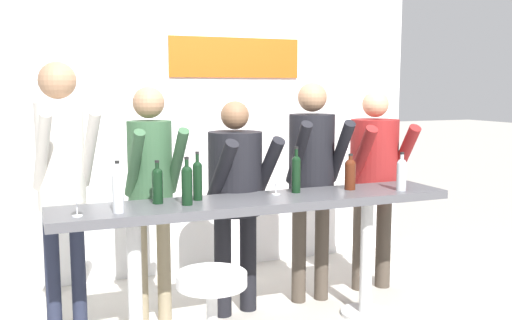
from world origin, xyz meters
The scene contains 17 objects.
back_wall centered at (0.00, 1.53, 1.44)m, with size 4.34×0.12×2.88m.
tasting_table centered at (0.00, 0.00, 0.80)m, with size 2.74×0.48×0.95m.
bar_stool centered at (-0.56, -0.69, 0.47)m, with size 0.40×0.40×0.71m.
person_far_left centered at (-1.24, 0.41, 1.18)m, with size 0.42×0.57×1.85m.
person_left centered at (-0.64, 0.45, 1.07)m, with size 0.39×0.52×1.70m.
person_center_left centered at (-0.03, 0.39, 0.97)m, with size 0.53×0.60×1.59m.
person_center centered at (0.60, 0.41, 1.07)m, with size 0.45×0.56×1.73m.
person_center_right centered at (1.21, 0.47, 1.02)m, with size 0.50×0.58×1.66m.
wine_bottle_0 centered at (-0.95, -0.11, 1.09)m, with size 0.07×0.07×0.31m.
wine_bottle_1 centered at (0.31, 0.09, 1.10)m, with size 0.06×0.06×0.33m.
wine_bottle_2 centered at (-0.41, 0.09, 1.09)m, with size 0.06×0.06×0.32m.
wine_bottle_3 centered at (1.05, -0.12, 1.08)m, with size 0.07×0.07×0.28m.
wine_bottle_4 centered at (-0.51, -0.04, 1.09)m, with size 0.07×0.07×0.31m.
wine_bottle_5 centered at (-0.68, 0.08, 1.08)m, with size 0.07×0.07×0.28m.
wine_bottle_6 centered at (0.73, 0.05, 1.07)m, with size 0.08×0.08×0.26m.
wine_glass_0 centered at (0.15, 0.07, 1.07)m, with size 0.07×0.07×0.18m.
wine_glass_1 centered at (-1.19, -0.11, 1.07)m, with size 0.07×0.07×0.18m.
Camera 1 is at (-1.43, -3.49, 1.69)m, focal length 40.00 mm.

